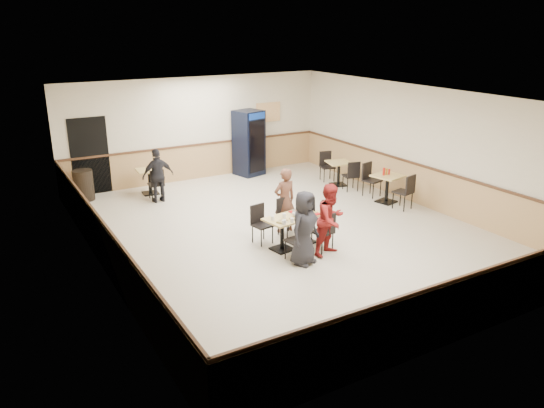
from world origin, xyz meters
TOP-DOWN VIEW (x-y plane):
  - ground at (0.00, 0.00)m, footprint 10.00×10.00m
  - room_shell at (1.78, 2.55)m, footprint 10.00×10.00m
  - main_table at (-0.27, -0.81)m, footprint 1.33×0.82m
  - main_chairs at (-0.32, -0.82)m, footprint 1.33×1.62m
  - diner_woman_left at (-0.55, -1.62)m, footprint 0.84×0.71m
  - diner_woman_right at (0.16, -1.51)m, footprint 0.85×0.74m
  - diner_man_opposite at (0.00, 0.00)m, footprint 0.54×0.36m
  - lone_diner at (-1.76, 3.42)m, footprint 0.83×0.35m
  - tabletop_clutter at (-0.21, -0.85)m, footprint 1.09×0.68m
  - side_table_near at (3.36, 0.41)m, footprint 0.83×0.83m
  - side_table_near_chair_south at (3.36, -0.18)m, footprint 0.52×0.52m
  - side_table_near_chair_north at (3.36, 1.00)m, footprint 0.52×0.52m
  - side_table_far at (3.19, 2.28)m, footprint 0.78×0.78m
  - side_table_far_chair_south at (3.19, 1.72)m, footprint 0.49×0.49m
  - side_table_far_chair_north at (3.19, 2.83)m, footprint 0.49×0.49m
  - condiment_caddy at (3.32, 0.46)m, footprint 0.23×0.06m
  - back_table at (-1.76, 4.20)m, footprint 0.68×0.68m
  - back_table_chair_lone at (-1.76, 3.65)m, footprint 0.43×0.43m
  - pepsi_cooler at (1.51, 4.59)m, footprint 0.91×0.91m
  - trash_bin at (-3.42, 4.55)m, footprint 0.51×0.51m

SIDE VIEW (x-z plane):
  - ground at x=0.00m, z-range 0.00..0.00m
  - trash_bin at x=-3.42m, z-range 0.00..0.81m
  - main_chairs at x=-0.32m, z-range 0.00..0.85m
  - back_table_chair_lone at x=-1.76m, z-range 0.00..0.87m
  - side_table_far_chair_south at x=3.19m, z-range 0.00..0.88m
  - side_table_far_chair_north at x=3.19m, z-range 0.00..0.88m
  - main_table at x=-0.27m, z-range 0.11..0.78m
  - back_table at x=-1.76m, z-range 0.11..0.80m
  - side_table_far at x=3.19m, z-range 0.11..0.81m
  - side_table_near_chair_south at x=3.36m, z-range 0.00..0.93m
  - side_table_near_chair_north at x=3.36m, z-range 0.00..0.93m
  - side_table_near at x=3.36m, z-range 0.12..0.86m
  - room_shell at x=1.78m, z-range -4.42..5.58m
  - tabletop_clutter at x=-0.21m, z-range 0.63..0.75m
  - lone_diner at x=-1.76m, z-range 0.00..1.41m
  - diner_man_opposite at x=0.00m, z-range 0.00..1.46m
  - diner_woman_left at x=-0.55m, z-range 0.00..1.47m
  - diner_woman_right at x=0.16m, z-range 0.00..1.47m
  - condiment_caddy at x=3.32m, z-range 0.72..0.92m
  - pepsi_cooler at x=1.51m, z-range 0.00..1.98m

